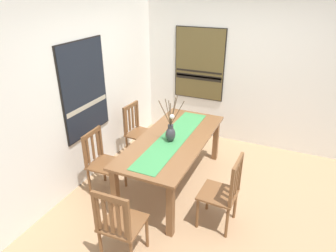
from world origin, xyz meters
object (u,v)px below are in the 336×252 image
centerpiece_vase (171,132)px  chair_1 (223,192)px  painting_on_side_wall (199,64)px  chair_2 (138,131)px  chair_0 (103,162)px  chair_3 (120,223)px  painting_on_back_wall (84,89)px  dining_table (173,145)px

centerpiece_vase → chair_1: (-0.43, -0.86, -0.41)m
centerpiece_vase → chair_1: size_ratio=0.70×
painting_on_side_wall → chair_2: bearing=153.8°
chair_0 → chair_3: bearing=-137.0°
centerpiece_vase → chair_1: 1.05m
chair_2 → chair_3: 2.13m
chair_2 → chair_3: chair_3 is taller
painting_on_back_wall → chair_0: bearing=-125.4°
dining_table → chair_2: (0.50, 0.84, -0.17)m
chair_0 → centerpiece_vase: bearing=-62.5°
dining_table → chair_0: chair_0 is taller
chair_0 → chair_2: chair_2 is taller
chair_1 → centerpiece_vase: bearing=63.6°
chair_0 → painting_on_side_wall: (2.25, -0.60, 0.90)m
chair_1 → chair_0: bearing=90.2°
chair_0 → painting_on_side_wall: size_ratio=0.71×
chair_0 → painting_on_side_wall: painting_on_side_wall is taller
centerpiece_vase → painting_on_side_wall: 1.89m
chair_0 → chair_3: chair_3 is taller
centerpiece_vase → chair_3: (-1.36, -0.03, -0.41)m
centerpiece_vase → chair_0: size_ratio=0.74×
chair_0 → chair_1: bearing=-89.8°
dining_table → painting_on_back_wall: 1.44m
chair_1 → chair_3: 1.25m
dining_table → chair_1: bearing=-120.9°
dining_table → painting_on_side_wall: size_ratio=1.57×
chair_3 → centerpiece_vase: bearing=1.3°
dining_table → chair_2: bearing=59.4°
chair_1 → painting_on_side_wall: bearing=26.0°
chair_2 → chair_3: (-1.94, -0.87, 0.01)m
chair_0 → chair_3: (-0.92, -0.86, 0.02)m
chair_2 → painting_on_back_wall: 1.22m
centerpiece_vase → chair_3: centerpiece_vase is taller
centerpiece_vase → chair_0: centerpiece_vase is taller
chair_2 → painting_on_side_wall: size_ratio=0.72×
dining_table → chair_0: size_ratio=2.23×
chair_3 → chair_0: bearing=43.0°
dining_table → painting_on_side_wall: (1.73, 0.23, 0.72)m
painting_on_back_wall → centerpiece_vase: bearing=-83.1°
dining_table → chair_3: bearing=-178.7°
centerpiece_vase → chair_0: (-0.43, 0.83, -0.43)m
chair_0 → painting_on_back_wall: bearing=54.6°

